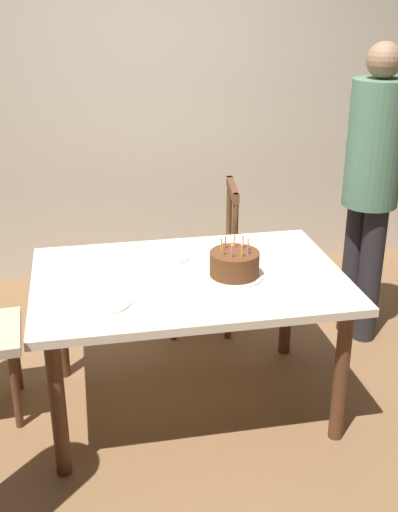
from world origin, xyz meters
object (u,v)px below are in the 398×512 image
object	(u,v)px
birthday_cake	(234,265)
person_guest	(372,179)
plate_far_side	(167,258)
chair_spindle_back	(204,261)
plate_near_celebrant	(106,303)
dining_table	(189,292)

from	to	relation	value
birthday_cake	person_guest	bearing A→B (deg)	31.55
plate_far_side	chair_spindle_back	xyz separation A→B (m)	(0.32, 0.59, -0.29)
birthday_cake	plate_near_celebrant	bearing A→B (deg)	-164.75
dining_table	birthday_cake	distance (m)	0.27
chair_spindle_back	plate_far_side	bearing A→B (deg)	-118.33
dining_table	plate_near_celebrant	xyz separation A→B (m)	(-0.41, -0.23, 0.10)
birthday_cake	plate_near_celebrant	xyz separation A→B (m)	(-0.63, -0.17, -0.06)
plate_near_celebrant	plate_far_side	size ratio (longest dim) A/B	1.00
birthday_cake	chair_spindle_back	bearing A→B (deg)	87.94
person_guest	birthday_cake	bearing A→B (deg)	-148.45
plate_near_celebrant	chair_spindle_back	bearing A→B (deg)	57.80
plate_far_side	dining_table	bearing A→B (deg)	-71.61
dining_table	person_guest	distance (m)	1.34
dining_table	plate_far_side	size ratio (longest dim) A/B	6.85
plate_near_celebrant	chair_spindle_back	distance (m)	1.27
dining_table	plate_near_celebrant	world-z (taller)	plate_near_celebrant
chair_spindle_back	person_guest	distance (m)	1.12
chair_spindle_back	birthday_cake	bearing A→B (deg)	-92.06
plate_near_celebrant	dining_table	bearing A→B (deg)	28.67
plate_near_celebrant	person_guest	bearing A→B (deg)	25.60
birthday_cake	plate_far_side	distance (m)	0.41
birthday_cake	plate_near_celebrant	world-z (taller)	birthday_cake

